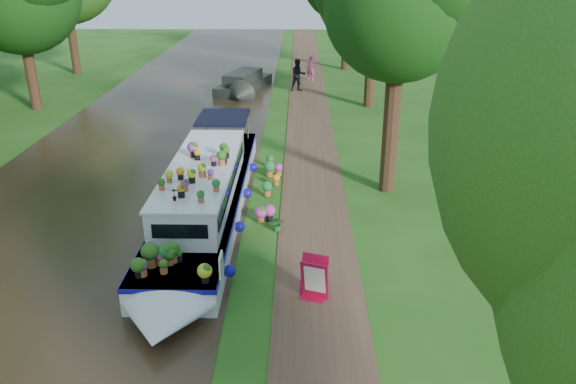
{
  "coord_description": "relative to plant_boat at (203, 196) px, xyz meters",
  "views": [
    {
      "loc": [
        0.68,
        -15.44,
        7.65
      ],
      "look_at": [
        0.37,
        -0.37,
        1.3
      ],
      "focal_mm": 35.0,
      "sensor_mm": 36.0,
      "label": 1
    }
  ],
  "objects": [
    {
      "name": "second_boat",
      "position": [
        -0.5,
        18.26,
        -0.37
      ],
      "size": [
        3.26,
        6.44,
        1.18
      ],
      "rotation": [
        0.0,
        0.0,
        -0.3
      ],
      "color": "black",
      "rests_on": "canal_water"
    },
    {
      "name": "canal_water",
      "position": [
        -3.75,
        -0.35,
        -0.84
      ],
      "size": [
        10.0,
        100.0,
        0.02
      ],
      "primitive_type": "cube",
      "color": "black",
      "rests_on": "ground"
    },
    {
      "name": "ground",
      "position": [
        2.25,
        -0.35,
        -0.85
      ],
      "size": [
        100.0,
        100.0,
        0.0
      ],
      "primitive_type": "plane",
      "color": "#205014",
      "rests_on": "ground"
    },
    {
      "name": "pedestrian_pink",
      "position": [
        3.68,
        21.42,
        -0.02
      ],
      "size": [
        0.67,
        0.54,
        1.6
      ],
      "primitive_type": "imported",
      "rotation": [
        0.0,
        0.0,
        -0.3
      ],
      "color": "#D6586D",
      "rests_on": "towpath"
    },
    {
      "name": "pedestrian_dark",
      "position": [
        2.86,
        18.25,
        0.14
      ],
      "size": [
        1.11,
        0.97,
        1.93
      ],
      "primitive_type": "imported",
      "rotation": [
        0.0,
        0.0,
        0.29
      ],
      "color": "black",
      "rests_on": "towpath"
    },
    {
      "name": "plant_boat",
      "position": [
        0.0,
        0.0,
        0.0
      ],
      "size": [
        2.29,
        13.52,
        2.24
      ],
      "color": "silver",
      "rests_on": "canal_water"
    },
    {
      "name": "towpath",
      "position": [
        3.45,
        -0.35,
        -0.84
      ],
      "size": [
        2.2,
        100.0,
        0.03
      ],
      "primitive_type": "cube",
      "color": "#4D3324",
      "rests_on": "ground"
    },
    {
      "name": "sandwich_board",
      "position": [
        3.33,
        -4.26,
        -0.35
      ],
      "size": [
        0.71,
        0.71,
        1.05
      ],
      "rotation": [
        0.0,
        0.0,
        -0.33
      ],
      "color": "#B40C34",
      "rests_on": "towpath"
    },
    {
      "name": "verge_plant",
      "position": [
        2.3,
        -0.65,
        -0.62
      ],
      "size": [
        0.42,
        0.37,
        0.47
      ],
      "primitive_type": "imported",
      "rotation": [
        0.0,
        0.0,
        0.01
      ],
      "color": "#1C5E24",
      "rests_on": "ground"
    }
  ]
}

